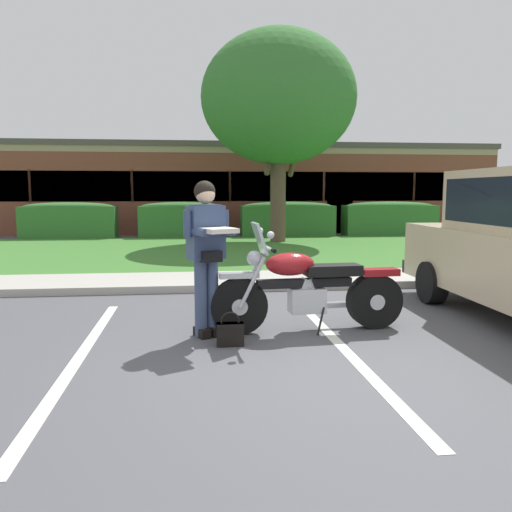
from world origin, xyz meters
The scene contains 15 objects.
ground_plane centered at (0.00, 0.00, 0.00)m, with size 140.00×140.00×0.00m, color #4C4C51.
curb_strip centered at (0.00, 3.35, 0.06)m, with size 60.00×0.20×0.12m, color #ADA89E.
concrete_walk centered at (0.00, 4.20, 0.04)m, with size 60.00×1.50×0.08m, color #ADA89E.
grass_lawn centered at (0.00, 8.84, 0.03)m, with size 60.00×7.79×0.06m, color #3D752D.
stall_stripe_0 centered at (-2.16, 0.20, 0.00)m, with size 0.12×4.40×0.01m, color silver.
stall_stripe_1 centered at (0.45, 0.20, 0.00)m, with size 0.12×4.40×0.01m, color silver.
motorcycle centered at (0.32, 0.88, 0.49)m, with size 2.24×0.82×1.26m.
rider_person centered at (-0.91, 0.78, 1.01)m, with size 0.58×0.67×1.70m.
handbag centered at (-0.69, 0.39, 0.14)m, with size 0.28×0.13×0.36m.
shade_tree centered at (1.47, 10.92, 4.36)m, with size 4.64×4.64×6.35m.
hedge_left centered at (-5.26, 13.05, 0.65)m, with size 3.08×0.90×1.24m.
hedge_center_left centered at (-1.55, 13.05, 0.65)m, with size 2.81×0.90×1.24m.
hedge_center_right centered at (2.15, 13.05, 0.65)m, with size 3.26×0.90×1.24m.
hedge_right centered at (5.85, 13.05, 0.65)m, with size 3.32×0.90×1.24m.
brick_building centered at (0.23, 19.40, 1.72)m, with size 21.18×9.96×3.44m.
Camera 1 is at (-1.01, -4.80, 1.59)m, focal length 36.24 mm.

